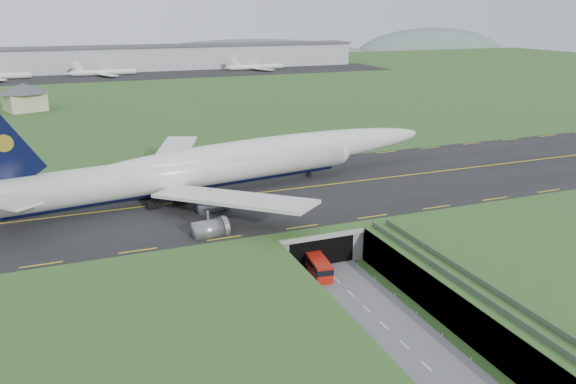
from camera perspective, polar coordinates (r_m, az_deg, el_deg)
name	(u,v)px	position (r m, az deg, el deg)	size (l,w,h in m)	color
ground	(342,287)	(91.42, 5.55, -9.54)	(900.00, 900.00, 0.00)	#376227
airfield_deck	(343,270)	(90.08, 5.60, -7.85)	(800.00, 800.00, 6.00)	gray
trench_road	(365,308)	(85.60, 7.85, -11.59)	(12.00, 75.00, 0.20)	slate
taxiway	(272,192)	(117.14, -1.64, 0.04)	(800.00, 44.00, 0.18)	black
tunnel_portal	(302,231)	(103.80, 1.44, -3.98)	(17.00, 22.30, 6.00)	gray
guideway	(482,299)	(80.65, 19.08, -10.23)	(3.00, 53.00, 7.05)	#A8A8A3
jumbo_jet	(221,165)	(116.20, -6.79, 2.71)	(103.03, 64.21, 21.47)	silver
shuttle_tram	(319,267)	(93.67, 3.14, -7.64)	(3.64, 7.64, 3.01)	#B5180C
service_building	(24,94)	(235.79, -25.26, 8.95)	(24.22, 24.22, 10.39)	#C3BA8C
cargo_terminal	(127,58)	(374.32, -16.05, 12.93)	(320.00, 67.00, 15.60)	#B2B2B2
distant_hills	(188,66)	(514.28, -10.17, 12.50)	(700.00, 91.00, 60.00)	slate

